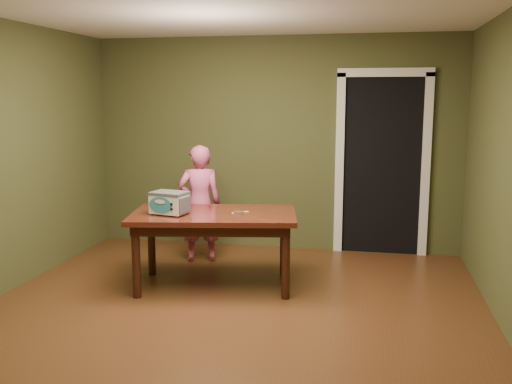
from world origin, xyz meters
TOP-DOWN VIEW (x-y plane):
  - floor at (0.00, 0.00)m, footprint 5.00×5.00m
  - room_shell at (0.00, 0.00)m, footprint 4.52×5.02m
  - doorway at (1.30, 2.78)m, footprint 1.10×0.66m
  - dining_table at (-0.33, 0.89)m, footprint 1.73×1.16m
  - toy_oven at (-0.73, 0.73)m, footprint 0.39×0.30m
  - baking_pan at (-0.08, 0.89)m, footprint 0.10×0.10m
  - spatula at (-0.08, 0.93)m, footprint 0.15×0.14m
  - child at (-0.73, 1.72)m, footprint 0.57×0.46m

SIDE VIEW (x-z plane):
  - floor at x=0.00m, z-range 0.00..0.00m
  - dining_table at x=-0.33m, z-range 0.28..1.03m
  - child at x=-0.73m, z-range 0.00..1.34m
  - spatula at x=-0.08m, z-range 0.75..0.76m
  - baking_pan at x=-0.08m, z-range 0.75..0.77m
  - toy_oven at x=-0.73m, z-range 0.76..0.98m
  - doorway at x=1.30m, z-range -0.07..2.18m
  - room_shell at x=0.00m, z-range 0.40..3.01m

